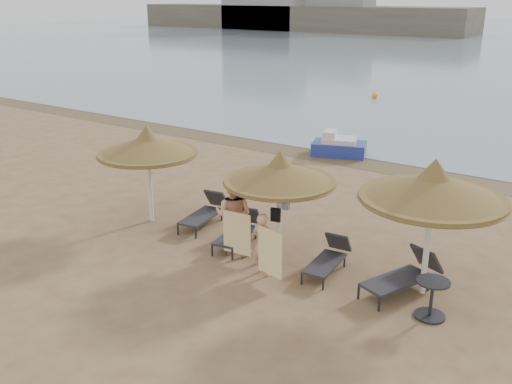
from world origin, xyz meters
TOP-DOWN VIEW (x-y plane):
  - ground at (0.00, 0.00)m, footprint 160.00×160.00m
  - wet_sand_strip at (0.00, 9.40)m, footprint 200.00×1.60m
  - far_shore at (-25.10, 77.82)m, footprint 150.00×54.80m
  - palapa_left at (-3.56, 0.87)m, footprint 2.70×2.70m
  - palapa_center at (0.52, 0.97)m, footprint 2.62×2.62m
  - palapa_right at (3.97, 1.17)m, footprint 2.95×2.95m
  - lounger_far_left at (-2.19, 1.54)m, footprint 0.86×1.87m
  - lounger_near_left at (-0.68, 1.04)m, footprint 0.90×1.86m
  - lounger_near_right at (1.88, 0.94)m, footprint 0.69×1.70m
  - lounger_far_right at (3.63, 1.02)m, footprint 1.29×2.03m
  - side_table at (4.42, 0.31)m, footprint 0.65×0.65m
  - person_left at (-0.47, 0.51)m, footprint 1.16×0.91m
  - person_right at (0.74, -0.05)m, footprint 0.79×0.53m
  - towel_left at (-0.12, 0.16)m, footprint 0.74×0.08m
  - towel_right at (1.09, -0.30)m, footprint 0.73×0.21m
  - bag_patterned at (0.52, 1.15)m, footprint 0.34×0.16m
  - bag_dark at (0.52, 0.81)m, footprint 0.24×0.13m
  - pedal_boat at (-2.39, 9.90)m, footprint 2.30×1.80m
  - buoy_left at (-6.33, 22.53)m, footprint 0.36×0.36m

SIDE VIEW (x-z plane):
  - ground at x=0.00m, z-range 0.00..0.00m
  - wet_sand_strip at x=0.00m, z-range 0.00..0.01m
  - buoy_left at x=-6.33m, z-range 0.00..0.36m
  - lounger_near_right at x=1.88m, z-range -0.04..0.70m
  - pedal_boat at x=-2.39m, z-range -0.12..0.82m
  - lounger_near_left at x=-0.68m, z-range -0.04..0.76m
  - lounger_far_left at x=-2.19m, z-range -0.04..0.76m
  - side_table at x=4.42m, z-range -0.02..0.76m
  - lounger_far_right at x=3.63m, z-range -0.04..0.82m
  - towel_left at x=-0.12m, z-range 0.20..1.23m
  - towel_right at x=1.09m, z-range 0.20..1.25m
  - person_right at x=0.74m, z-range 0.00..1.70m
  - bag_dark at x=0.52m, z-range 0.94..1.26m
  - person_left at x=-0.47m, z-range 0.00..2.23m
  - bag_patterned at x=0.52m, z-range 1.15..1.56m
  - palapa_center at x=0.52m, z-range 0.77..3.37m
  - palapa_left at x=-3.56m, z-range 0.79..3.48m
  - palapa_right at x=3.97m, z-range 0.87..3.80m
  - far_shore at x=-25.10m, z-range -3.09..8.91m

